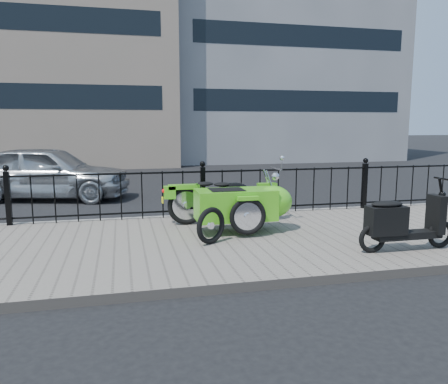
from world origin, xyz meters
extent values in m
plane|color=black|center=(0.00, 0.00, 0.00)|extent=(120.00, 120.00, 0.00)
cube|color=slate|center=(0.00, -0.50, 0.06)|extent=(30.00, 3.80, 0.12)
cube|color=gray|center=(0.00, 1.44, 0.06)|extent=(30.00, 0.10, 0.12)
cylinder|color=black|center=(0.00, 1.30, 0.99)|extent=(14.00, 0.04, 0.04)
cylinder|color=black|center=(0.00, 1.30, 0.24)|extent=(14.00, 0.04, 0.04)
cube|color=black|center=(-3.50, 1.30, 0.60)|extent=(0.09, 0.09, 0.96)
sphere|color=black|center=(-3.50, 1.30, 1.14)|extent=(0.11, 0.11, 0.11)
cube|color=black|center=(0.00, 1.30, 0.60)|extent=(0.09, 0.09, 0.96)
sphere|color=black|center=(0.00, 1.30, 1.14)|extent=(0.11, 0.11, 0.11)
cube|color=black|center=(3.50, 1.30, 0.60)|extent=(0.09, 0.09, 0.96)
sphere|color=black|center=(3.50, 1.30, 1.14)|extent=(0.11, 0.11, 0.11)
cube|color=gray|center=(-6.00, 16.00, 6.00)|extent=(14.00, 8.00, 12.00)
cube|color=black|center=(-6.00, 12.02, 3.00)|extent=(12.50, 0.06, 1.00)
cube|color=gray|center=(7.00, 17.00, 7.50)|extent=(12.00, 8.00, 15.00)
cube|color=black|center=(7.00, 13.02, 3.00)|extent=(10.50, 0.06, 1.00)
cube|color=black|center=(7.00, 13.02, 6.00)|extent=(10.50, 0.06, 1.00)
torus|color=black|center=(1.08, 0.62, 0.46)|extent=(0.69, 0.09, 0.69)
torus|color=black|center=(-0.42, 0.62, 0.46)|extent=(0.69, 0.09, 0.69)
torus|color=black|center=(0.38, -0.52, 0.46)|extent=(0.60, 0.08, 0.60)
cube|color=gray|center=(0.33, 0.62, 0.48)|extent=(0.34, 0.22, 0.24)
cylinder|color=black|center=(0.33, 0.62, 0.41)|extent=(1.40, 0.04, 0.04)
ellipsoid|color=black|center=(0.45, 0.62, 0.72)|extent=(0.54, 0.29, 0.26)
cylinder|color=silver|center=(1.26, 0.62, 1.08)|extent=(0.03, 0.56, 0.03)
cylinder|color=silver|center=(1.14, 0.62, 0.77)|extent=(0.25, 0.04, 0.59)
sphere|color=silver|center=(1.24, 0.62, 0.95)|extent=(0.15, 0.15, 0.15)
cube|color=#55C71F|center=(1.08, 0.62, 0.79)|extent=(0.36, 0.12, 0.06)
cube|color=#55C71F|center=(-0.47, 0.62, 0.80)|extent=(0.55, 0.16, 0.08)
ellipsoid|color=black|center=(0.23, 0.62, 0.82)|extent=(0.31, 0.22, 0.08)
ellipsoid|color=black|center=(-0.09, 0.62, 0.84)|extent=(0.31, 0.22, 0.08)
sphere|color=red|center=(-0.82, 0.62, 0.74)|extent=(0.07, 0.07, 0.07)
cube|color=yellow|center=(-0.84, 0.72, 0.56)|extent=(0.02, 0.14, 0.10)
cube|color=#55C71F|center=(0.28, -0.13, 0.59)|extent=(1.30, 0.62, 0.50)
ellipsoid|color=#55C71F|center=(0.93, -0.13, 0.61)|extent=(0.65, 0.60, 0.54)
cube|color=black|center=(0.13, -0.13, 0.82)|extent=(0.55, 0.43, 0.06)
cube|color=#55C71F|center=(0.38, -0.52, 0.76)|extent=(0.34, 0.11, 0.06)
torus|color=black|center=(2.96, -1.69, 0.33)|extent=(0.41, 0.07, 0.41)
torus|color=black|center=(1.85, -1.69, 0.33)|extent=(0.41, 0.07, 0.41)
cube|color=black|center=(2.40, -1.69, 0.34)|extent=(1.00, 0.22, 0.10)
cube|color=black|center=(2.05, -1.69, 0.57)|extent=(0.55, 0.26, 0.40)
ellipsoid|color=black|center=(2.05, -1.69, 0.80)|extent=(0.47, 0.23, 0.09)
cube|color=black|center=(2.85, -1.69, 0.62)|extent=(0.12, 0.30, 0.55)
cylinder|color=black|center=(2.93, -1.69, 0.92)|extent=(0.16, 0.04, 0.45)
cylinder|color=black|center=(2.97, -1.69, 1.12)|extent=(0.03, 0.44, 0.03)
torus|color=black|center=(-0.25, -0.73, 0.40)|extent=(0.51, 0.37, 0.56)
imported|color=#B5B8BC|center=(-3.35, 4.78, 0.69)|extent=(4.32, 2.56, 1.38)
camera|label=1|loc=(-1.52, -6.97, 1.90)|focal=35.00mm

